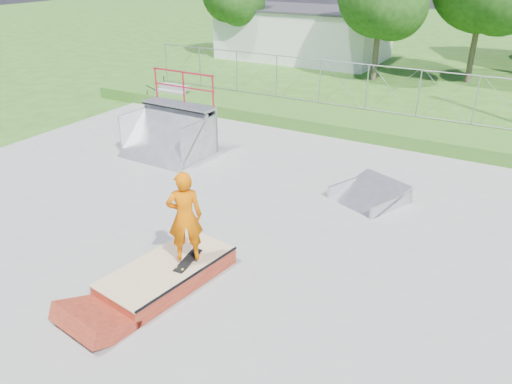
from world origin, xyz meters
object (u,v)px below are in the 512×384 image
at_px(quarter_pipe, 165,118).
at_px(skater, 185,220).
at_px(grind_box, 168,274).
at_px(flat_bank_ramp, 369,194).

relative_size(quarter_pipe, skater, 1.38).
bearing_deg(quarter_pipe, grind_box, -49.54).
relative_size(grind_box, flat_bank_ramp, 1.75).
bearing_deg(grind_box, flat_bank_ramp, 75.36).
xyz_separation_m(quarter_pipe, flat_bank_ramp, (6.97, -0.05, -1.07)).
relative_size(quarter_pipe, flat_bank_ramp, 1.56).
height_order(quarter_pipe, skater, quarter_pipe).
xyz_separation_m(grind_box, skater, (0.31, 0.29, 1.20)).
bearing_deg(skater, grind_box, 3.96).
xyz_separation_m(grind_box, flat_bank_ramp, (2.40, 5.63, 0.04)).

